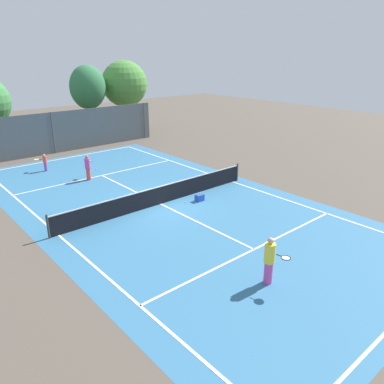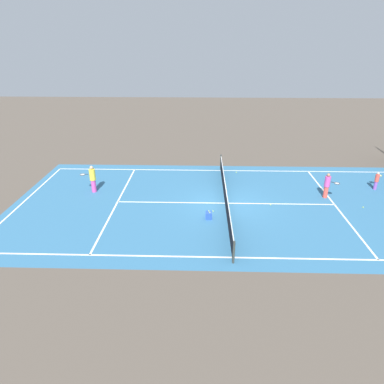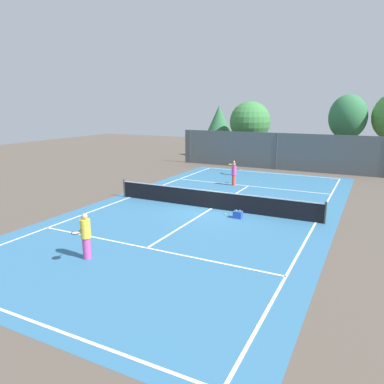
% 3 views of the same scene
% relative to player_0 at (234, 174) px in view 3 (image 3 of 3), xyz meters
% --- Properties ---
extents(ground_plane, '(80.00, 80.00, 0.00)m').
position_rel_player_0_xyz_m(ground_plane, '(1.00, -6.17, -0.81)').
color(ground_plane, brown).
extents(court_surface, '(13.00, 25.00, 0.01)m').
position_rel_player_0_xyz_m(court_surface, '(1.00, -6.17, -0.81)').
color(court_surface, teal).
rests_on(court_surface, ground_plane).
extents(tennis_net, '(11.90, 0.10, 1.10)m').
position_rel_player_0_xyz_m(tennis_net, '(1.00, -6.17, -0.30)').
color(tennis_net, '#333833').
rests_on(tennis_net, ground_plane).
extents(perimeter_fence, '(18.00, 0.12, 3.20)m').
position_rel_player_0_xyz_m(perimeter_fence, '(1.00, 7.83, 0.79)').
color(perimeter_fence, '#515B60').
rests_on(perimeter_fence, ground_plane).
extents(tree_0, '(2.90, 2.90, 5.51)m').
position_rel_player_0_xyz_m(tree_0, '(-6.57, 12.85, 3.05)').
color(tree_0, brown).
rests_on(tree_0, ground_plane).
extents(tree_1, '(3.29, 2.97, 6.47)m').
position_rel_player_0_xyz_m(tree_1, '(6.21, 11.87, 3.64)').
color(tree_1, brown).
rests_on(tree_1, ground_plane).
extents(tree_2, '(4.01, 4.01, 5.91)m').
position_rel_player_0_xyz_m(tree_2, '(-2.68, 11.49, 3.08)').
color(tree_2, brown).
rests_on(tree_2, ground_plane).
extents(player_0, '(0.76, 0.84, 1.57)m').
position_rel_player_0_xyz_m(player_0, '(0.00, 0.00, 0.00)').
color(player_0, '#E54C3F').
rests_on(player_0, ground_plane).
extents(player_1, '(0.78, 0.66, 1.17)m').
position_rel_player_0_xyz_m(player_1, '(-1.37, 3.62, -0.20)').
color(player_1, purple).
rests_on(player_1, ground_plane).
extents(player_2, '(0.47, 0.95, 1.74)m').
position_rel_player_0_xyz_m(player_2, '(-0.43, -14.40, 0.08)').
color(player_2, '#D14799').
rests_on(player_2, ground_plane).
extents(ball_crate, '(0.43, 0.34, 0.43)m').
position_rel_player_0_xyz_m(ball_crate, '(2.88, -7.17, -0.63)').
color(ball_crate, blue).
rests_on(ball_crate, ground_plane).
extents(tennis_ball_0, '(0.07, 0.07, 0.07)m').
position_rel_player_0_xyz_m(tennis_ball_0, '(1.90, 4.61, -0.78)').
color(tennis_ball_0, '#CCE533').
rests_on(tennis_ball_0, ground_plane).
extents(tennis_ball_1, '(0.07, 0.07, 0.07)m').
position_rel_player_0_xyz_m(tennis_ball_1, '(1.18, -3.53, -0.78)').
color(tennis_ball_1, '#CCE533').
rests_on(tennis_ball_1, ground_plane).
extents(tennis_ball_2, '(0.07, 0.07, 0.07)m').
position_rel_player_0_xyz_m(tennis_ball_2, '(2.10, -6.92, -0.78)').
color(tennis_ball_2, '#CCE533').
rests_on(tennis_ball_2, ground_plane).
extents(tennis_ball_3, '(0.07, 0.07, 0.07)m').
position_rel_player_0_xyz_m(tennis_ball_3, '(-4.09, -5.07, -0.78)').
color(tennis_ball_3, '#CCE533').
rests_on(tennis_ball_3, ground_plane).
extents(tennis_ball_4, '(0.07, 0.07, 0.07)m').
position_rel_player_0_xyz_m(tennis_ball_4, '(5.98, 4.73, -0.78)').
color(tennis_ball_4, '#CCE533').
rests_on(tennis_ball_4, ground_plane).
extents(tennis_ball_5, '(0.07, 0.07, 0.07)m').
position_rel_player_0_xyz_m(tennis_ball_5, '(1.35, 1.73, -0.78)').
color(tennis_ball_5, '#CCE533').
rests_on(tennis_ball_5, ground_plane).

